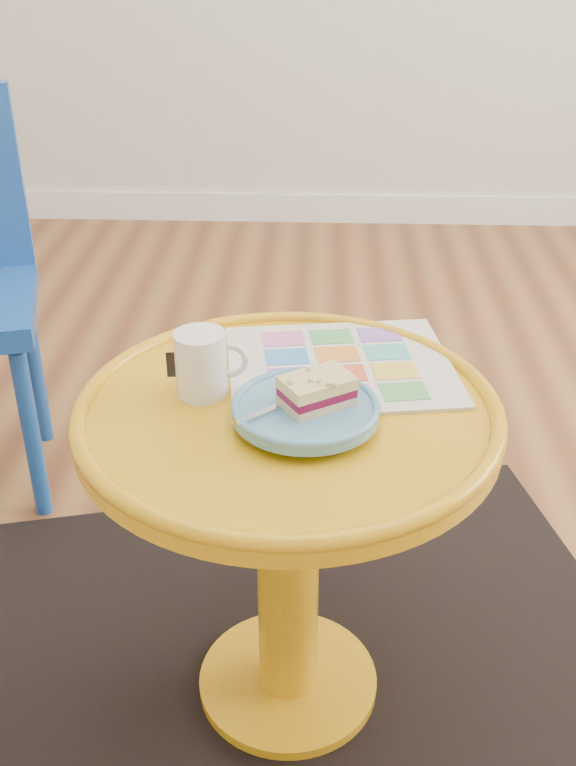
{
  "coord_description": "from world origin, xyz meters",
  "views": [
    {
      "loc": [
        -0.07,
        -1.52,
        1.21
      ],
      "look_at": [
        -0.11,
        -0.48,
        0.62
      ],
      "focal_mm": 40.0,
      "sensor_mm": 36.0,
      "label": 1
    }
  ],
  "objects_px": {
    "side_table": "(288,498)",
    "newspaper": "(340,366)",
    "plate": "(306,411)",
    "mug": "(202,362)"
  },
  "relations": [
    {
      "from": "side_table",
      "to": "newspaper",
      "type": "xyz_separation_m",
      "value": [
        0.08,
        0.12,
        0.17
      ]
    },
    {
      "from": "newspaper",
      "to": "plate",
      "type": "xyz_separation_m",
      "value": [
        -0.05,
        -0.16,
        0.02
      ]
    },
    {
      "from": "side_table",
      "to": "newspaper",
      "type": "height_order",
      "value": "newspaper"
    },
    {
      "from": "side_table",
      "to": "newspaper",
      "type": "relative_size",
      "value": 1.78
    },
    {
      "from": "newspaper",
      "to": "side_table",
      "type": "bearing_deg",
      "value": -130.05
    },
    {
      "from": "side_table",
      "to": "newspaper",
      "type": "bearing_deg",
      "value": 58.08
    },
    {
      "from": "plate",
      "to": "newspaper",
      "type": "bearing_deg",
      "value": 72.89
    },
    {
      "from": "side_table",
      "to": "plate",
      "type": "xyz_separation_m",
      "value": [
        0.03,
        -0.04,
        0.18
      ]
    },
    {
      "from": "mug",
      "to": "side_table",
      "type": "bearing_deg",
      "value": -21.19
    },
    {
      "from": "side_table",
      "to": "plate",
      "type": "relative_size",
      "value": 3.0
    }
  ]
}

